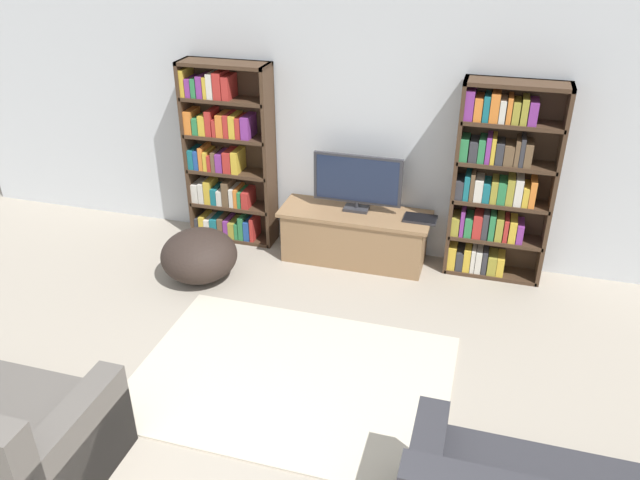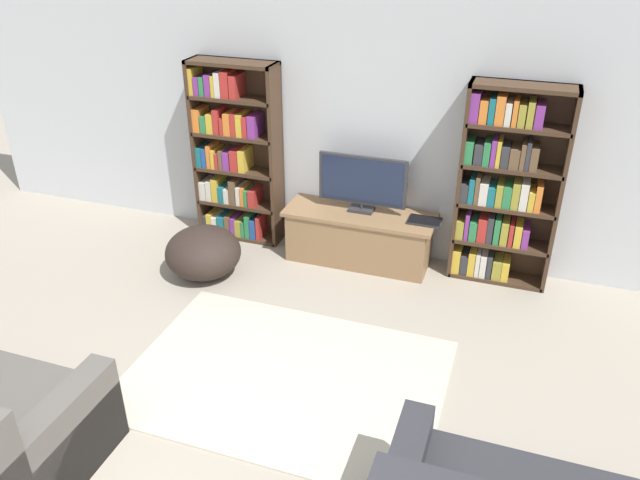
% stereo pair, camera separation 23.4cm
% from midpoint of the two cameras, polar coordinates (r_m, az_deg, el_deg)
% --- Properties ---
extents(wall_back, '(8.80, 0.06, 2.60)m').
position_cam_midpoint_polar(wall_back, '(6.12, 1.93, 10.44)').
color(wall_back, silver).
rests_on(wall_back, ground_plane).
extents(bookshelf_left, '(0.90, 0.30, 1.87)m').
position_cam_midpoint_polar(bookshelf_left, '(6.51, -9.58, 7.52)').
color(bookshelf_left, '#422D1E').
rests_on(bookshelf_left, ground_plane).
extents(bookshelf_right, '(0.90, 0.30, 1.87)m').
position_cam_midpoint_polar(bookshelf_right, '(5.91, 14.85, 4.94)').
color(bookshelf_right, '#422D1E').
rests_on(bookshelf_right, ground_plane).
extents(tv_stand, '(1.48, 0.52, 0.53)m').
position_cam_midpoint_polar(tv_stand, '(6.21, 2.09, 0.36)').
color(tv_stand, '#8E6B47').
rests_on(tv_stand, ground_plane).
extents(television, '(0.87, 0.16, 0.57)m').
position_cam_midpoint_polar(television, '(6.02, 2.32, 5.36)').
color(television, '#2D2D33').
rests_on(television, tv_stand).
extents(laptop, '(0.31, 0.20, 0.03)m').
position_cam_midpoint_polar(laptop, '(5.99, 8.05, 1.93)').
color(laptop, '#28282D').
rests_on(laptop, tv_stand).
extents(area_rug, '(2.36, 1.69, 0.02)m').
position_cam_midpoint_polar(area_rug, '(4.86, -4.01, -12.49)').
color(area_rug, beige).
rests_on(area_rug, ground_plane).
extents(beanbag_ottoman, '(0.72, 0.72, 0.48)m').
position_cam_midpoint_polar(beanbag_ottoman, '(6.05, -12.08, -1.39)').
color(beanbag_ottoman, '#2D231E').
rests_on(beanbag_ottoman, ground_plane).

